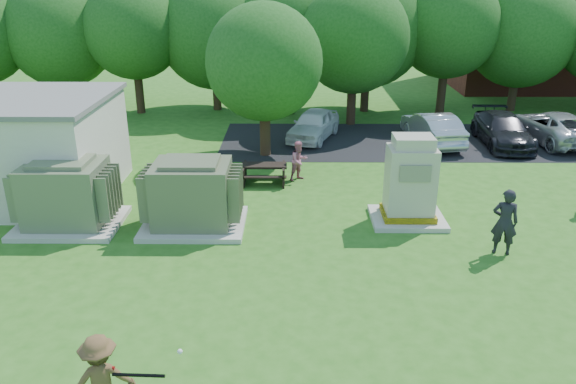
{
  "coord_description": "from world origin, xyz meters",
  "views": [
    {
      "loc": [
        0.13,
        -10.68,
        7.11
      ],
      "look_at": [
        0.0,
        4.0,
        1.3
      ],
      "focal_mm": 35.0,
      "sensor_mm": 36.0,
      "label": 1
    }
  ],
  "objects_px": {
    "person_by_generator": "(505,222)",
    "car_white": "(314,124)",
    "car_dark": "(503,130)",
    "batter": "(101,380)",
    "transformer_right": "(193,196)",
    "generator_cabinet": "(410,185)",
    "picnic_table": "(264,171)",
    "person_at_picnic": "(299,161)",
    "car_silver_b": "(553,127)",
    "transformer_left": "(67,195)",
    "car_silver_a": "(432,128)"
  },
  "relations": [
    {
      "from": "person_at_picnic",
      "to": "car_dark",
      "type": "distance_m",
      "value": 9.98
    },
    {
      "from": "person_at_picnic",
      "to": "transformer_right",
      "type": "bearing_deg",
      "value": -164.82
    },
    {
      "from": "transformer_left",
      "to": "car_white",
      "type": "distance_m",
      "value": 12.06
    },
    {
      "from": "picnic_table",
      "to": "car_silver_a",
      "type": "relative_size",
      "value": 0.38
    },
    {
      "from": "transformer_left",
      "to": "car_dark",
      "type": "xyz_separation_m",
      "value": [
        15.75,
        8.54,
        -0.31
      ]
    },
    {
      "from": "generator_cabinet",
      "to": "car_silver_a",
      "type": "relative_size",
      "value": 0.63
    },
    {
      "from": "person_by_generator",
      "to": "car_dark",
      "type": "relative_size",
      "value": 0.41
    },
    {
      "from": "car_dark",
      "to": "person_by_generator",
      "type": "bearing_deg",
      "value": -107.4
    },
    {
      "from": "transformer_left",
      "to": "car_dark",
      "type": "relative_size",
      "value": 0.66
    },
    {
      "from": "generator_cabinet",
      "to": "person_at_picnic",
      "type": "distance_m",
      "value": 4.86
    },
    {
      "from": "person_at_picnic",
      "to": "car_silver_b",
      "type": "relative_size",
      "value": 0.3
    },
    {
      "from": "car_white",
      "to": "person_by_generator",
      "type": "bearing_deg",
      "value": -46.62
    },
    {
      "from": "person_at_picnic",
      "to": "car_silver_b",
      "type": "xyz_separation_m",
      "value": [
        11.29,
        5.02,
        -0.05
      ]
    },
    {
      "from": "generator_cabinet",
      "to": "person_at_picnic",
      "type": "relative_size",
      "value": 1.85
    },
    {
      "from": "generator_cabinet",
      "to": "car_white",
      "type": "height_order",
      "value": "generator_cabinet"
    },
    {
      "from": "transformer_right",
      "to": "picnic_table",
      "type": "bearing_deg",
      "value": 62.71
    },
    {
      "from": "transformer_right",
      "to": "person_by_generator",
      "type": "height_order",
      "value": "transformer_right"
    },
    {
      "from": "car_silver_b",
      "to": "transformer_right",
      "type": "bearing_deg",
      "value": 24.89
    },
    {
      "from": "transformer_right",
      "to": "car_white",
      "type": "distance_m",
      "value": 10.15
    },
    {
      "from": "person_by_generator",
      "to": "car_white",
      "type": "height_order",
      "value": "person_by_generator"
    },
    {
      "from": "batter",
      "to": "car_dark",
      "type": "bearing_deg",
      "value": -145.0
    },
    {
      "from": "transformer_right",
      "to": "batter",
      "type": "height_order",
      "value": "transformer_right"
    },
    {
      "from": "transformer_right",
      "to": "car_dark",
      "type": "height_order",
      "value": "transformer_right"
    },
    {
      "from": "person_by_generator",
      "to": "person_at_picnic",
      "type": "bearing_deg",
      "value": -31.19
    },
    {
      "from": "transformer_left",
      "to": "person_by_generator",
      "type": "bearing_deg",
      "value": -7.67
    },
    {
      "from": "generator_cabinet",
      "to": "batter",
      "type": "bearing_deg",
      "value": -129.04
    },
    {
      "from": "car_silver_b",
      "to": "car_dark",
      "type": "bearing_deg",
      "value": 4.55
    },
    {
      "from": "generator_cabinet",
      "to": "picnic_table",
      "type": "distance_m",
      "value": 5.61
    },
    {
      "from": "transformer_left",
      "to": "generator_cabinet",
      "type": "bearing_deg",
      "value": 2.53
    },
    {
      "from": "transformer_right",
      "to": "person_at_picnic",
      "type": "height_order",
      "value": "transformer_right"
    },
    {
      "from": "person_by_generator",
      "to": "car_silver_b",
      "type": "height_order",
      "value": "person_by_generator"
    },
    {
      "from": "transformer_left",
      "to": "transformer_right",
      "type": "height_order",
      "value": "same"
    },
    {
      "from": "transformer_right",
      "to": "car_white",
      "type": "xyz_separation_m",
      "value": [
        3.87,
        9.38,
        -0.31
      ]
    },
    {
      "from": "transformer_right",
      "to": "batter",
      "type": "distance_m",
      "value": 7.75
    },
    {
      "from": "car_silver_a",
      "to": "car_dark",
      "type": "bearing_deg",
      "value": 168.97
    },
    {
      "from": "person_at_picnic",
      "to": "car_silver_b",
      "type": "distance_m",
      "value": 12.36
    },
    {
      "from": "transformer_right",
      "to": "generator_cabinet",
      "type": "height_order",
      "value": "generator_cabinet"
    },
    {
      "from": "generator_cabinet",
      "to": "transformer_left",
      "type": "bearing_deg",
      "value": -177.47
    },
    {
      "from": "person_at_picnic",
      "to": "car_white",
      "type": "height_order",
      "value": "person_at_picnic"
    },
    {
      "from": "batter",
      "to": "person_by_generator",
      "type": "bearing_deg",
      "value": -163.17
    },
    {
      "from": "person_by_generator",
      "to": "car_dark",
      "type": "bearing_deg",
      "value": -93.72
    },
    {
      "from": "generator_cabinet",
      "to": "person_at_picnic",
      "type": "bearing_deg",
      "value": 132.44
    },
    {
      "from": "transformer_left",
      "to": "car_white",
      "type": "height_order",
      "value": "transformer_left"
    },
    {
      "from": "picnic_table",
      "to": "car_white",
      "type": "height_order",
      "value": "car_white"
    },
    {
      "from": "car_white",
      "to": "generator_cabinet",
      "type": "bearing_deg",
      "value": -53.62
    },
    {
      "from": "person_at_picnic",
      "to": "batter",
      "type": "bearing_deg",
      "value": -142.66
    },
    {
      "from": "transformer_left",
      "to": "batter",
      "type": "distance_m",
      "value": 8.5
    },
    {
      "from": "transformer_right",
      "to": "picnic_table",
      "type": "relative_size",
      "value": 1.85
    },
    {
      "from": "batter",
      "to": "car_silver_a",
      "type": "height_order",
      "value": "batter"
    },
    {
      "from": "car_dark",
      "to": "car_silver_b",
      "type": "bearing_deg",
      "value": 13.28
    }
  ]
}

